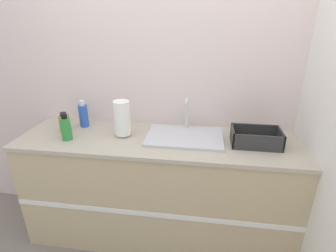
# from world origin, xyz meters

# --- Properties ---
(wall_back) EXTENTS (4.52, 0.06, 2.60)m
(wall_back) POSITION_xyz_m (0.00, 0.62, 1.30)
(wall_back) COLOR silver
(wall_back) RESTS_ON ground_plane
(wall_right) EXTENTS (0.06, 2.59, 2.60)m
(wall_right) POSITION_xyz_m (1.09, 0.30, 1.30)
(wall_right) COLOR silver
(wall_right) RESTS_ON ground_plane
(counter_cabinet) EXTENTS (2.15, 0.62, 0.92)m
(counter_cabinet) POSITION_xyz_m (0.00, 0.30, 0.46)
(counter_cabinet) COLOR tan
(counter_cabinet) RESTS_ON ground_plane
(sink) EXTENTS (0.58, 0.39, 0.27)m
(sink) POSITION_xyz_m (0.20, 0.34, 0.94)
(sink) COLOR silver
(sink) RESTS_ON counter_cabinet
(paper_towel_roll) EXTENTS (0.12, 0.12, 0.28)m
(paper_towel_roll) POSITION_xyz_m (-0.28, 0.31, 1.06)
(paper_towel_roll) COLOR #4C4C51
(paper_towel_roll) RESTS_ON counter_cabinet
(dish_rack) EXTENTS (0.35, 0.22, 0.12)m
(dish_rack) POSITION_xyz_m (0.71, 0.30, 0.96)
(dish_rack) COLOR #2D2D2D
(dish_rack) RESTS_ON counter_cabinet
(bottle_green) EXTENTS (0.08, 0.08, 0.21)m
(bottle_green) POSITION_xyz_m (-0.68, 0.19, 1.01)
(bottle_green) COLOR #2D8C3D
(bottle_green) RESTS_ON counter_cabinet
(bottle_blue) EXTENTS (0.07, 0.07, 0.23)m
(bottle_blue) POSITION_xyz_m (-0.66, 0.45, 1.02)
(bottle_blue) COLOR #2D56B7
(bottle_blue) RESTS_ON counter_cabinet
(bottle_amber) EXTENTS (0.08, 0.08, 0.16)m
(bottle_amber) POSITION_xyz_m (-0.77, 0.33, 0.99)
(bottle_amber) COLOR #B26B19
(bottle_amber) RESTS_ON counter_cabinet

